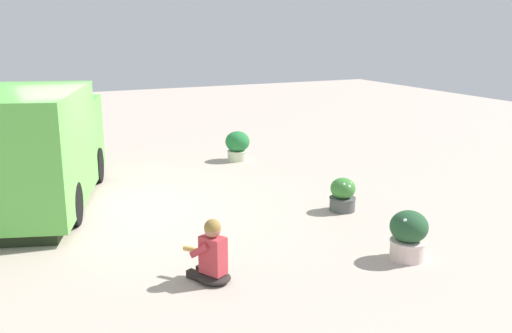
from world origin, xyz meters
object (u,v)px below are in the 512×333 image
object	(u,v)px
food_truck	(34,150)
person_customer	(211,256)
planter_flowering_side	(343,195)
planter_flowering_far	(238,145)
planter_flowering_near	(408,235)

from	to	relation	value
food_truck	person_customer	size ratio (longest dim) A/B	5.75
planter_flowering_side	planter_flowering_far	bearing A→B (deg)	-177.65
food_truck	planter_flowering_side	size ratio (longest dim) A/B	8.13
person_customer	planter_flowering_side	xyz separation A→B (m)	(-1.83, 3.36, -0.06)
food_truck	planter_flowering_near	xyz separation A→B (m)	(5.15, 4.87, -0.73)
food_truck	person_customer	distance (m)	5.04
person_customer	planter_flowering_side	size ratio (longest dim) A/B	1.42
person_customer	planter_flowering_far	world-z (taller)	person_customer
planter_flowering_near	planter_flowering_far	xyz separation A→B (m)	(-7.04, 0.20, 0.01)
food_truck	planter_flowering_far	xyz separation A→B (m)	(-1.89, 5.07, -0.71)
food_truck	planter_flowering_far	distance (m)	5.46
food_truck	planter_flowering_near	world-z (taller)	food_truck
planter_flowering_near	planter_flowering_far	bearing A→B (deg)	178.39
planter_flowering_far	planter_flowering_side	size ratio (longest dim) A/B	1.19
planter_flowering_near	planter_flowering_side	distance (m)	2.41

